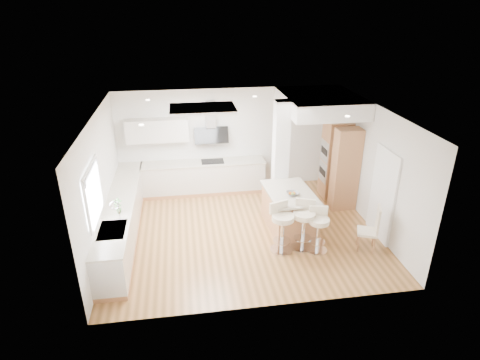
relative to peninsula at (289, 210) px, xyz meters
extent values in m
plane|color=#B07841|center=(-1.07, -0.03, -0.47)|extent=(6.00, 6.00, 0.00)
cube|color=white|center=(-1.07, -0.03, -0.47)|extent=(6.00, 5.00, 0.02)
cube|color=silver|center=(-1.07, 2.47, 0.93)|extent=(6.00, 0.04, 2.80)
cube|color=silver|center=(-4.07, -0.03, 0.93)|extent=(0.04, 5.00, 2.80)
cube|color=silver|center=(1.93, -0.03, 0.93)|extent=(0.04, 5.00, 2.80)
cube|color=white|center=(-1.87, 0.57, 2.31)|extent=(1.40, 0.95, 0.05)
cube|color=silver|center=(-1.87, 0.57, 2.29)|extent=(1.25, 0.80, 0.03)
cylinder|color=#F0E1CC|center=(-3.07, 1.47, 2.32)|extent=(0.10, 0.10, 0.02)
cylinder|color=#F0E1CC|center=(-3.07, -0.53, 2.32)|extent=(0.10, 0.10, 0.02)
cylinder|color=#F0E1CC|center=(-0.57, 1.47, 2.32)|extent=(0.10, 0.10, 0.02)
cylinder|color=#F0E1CC|center=(0.93, 0.97, 2.32)|extent=(0.10, 0.10, 0.02)
cylinder|color=#F0E1CC|center=(0.93, -0.53, 2.32)|extent=(0.10, 0.10, 0.02)
cube|color=white|center=(-4.03, -0.93, 1.18)|extent=(0.03, 1.15, 0.95)
cube|color=white|center=(-4.02, -0.93, 1.69)|extent=(0.04, 1.28, 0.06)
cube|color=white|center=(-4.02, -0.93, 0.68)|extent=(0.04, 1.28, 0.06)
cube|color=white|center=(-4.02, -1.54, 1.18)|extent=(0.04, 0.06, 0.95)
cube|color=white|center=(-4.02, -0.32, 1.18)|extent=(0.04, 0.06, 0.95)
cube|color=#B5B8BE|center=(-4.00, -0.93, 1.61)|extent=(0.03, 1.18, 0.14)
cube|color=#484038|center=(1.92, -0.63, 0.53)|extent=(0.02, 0.90, 2.00)
cube|color=white|center=(1.90, -0.63, 0.53)|extent=(0.05, 1.00, 2.10)
cube|color=tan|center=(-3.77, 0.22, -0.42)|extent=(0.60, 4.50, 0.10)
cube|color=beige|center=(-3.77, 0.22, 0.01)|extent=(0.60, 4.50, 0.76)
cube|color=beige|center=(-3.77, 0.22, 0.41)|extent=(0.63, 4.50, 0.04)
cube|color=#B1B1B6|center=(-3.77, -1.03, 0.42)|extent=(0.50, 0.75, 0.02)
cube|color=#B1B1B6|center=(-3.77, -1.21, 0.37)|extent=(0.40, 0.34, 0.10)
cube|color=#B1B1B6|center=(-3.77, -0.85, 0.37)|extent=(0.40, 0.34, 0.10)
cylinder|color=silver|center=(-3.65, -0.73, 0.61)|extent=(0.02, 0.02, 0.36)
torus|color=silver|center=(-3.72, -0.73, 0.79)|extent=(0.18, 0.02, 0.18)
imported|color=#549149|center=(-3.72, -0.38, 0.60)|extent=(0.17, 0.12, 0.33)
cube|color=tan|center=(-1.82, 2.17, -0.42)|extent=(3.30, 0.60, 0.10)
cube|color=beige|center=(-1.82, 2.17, 0.01)|extent=(3.30, 0.60, 0.76)
cube|color=beige|center=(-1.82, 2.17, 0.41)|extent=(3.33, 0.63, 0.04)
cube|color=black|center=(-1.57, 2.17, 0.44)|extent=(0.60, 0.40, 0.01)
cube|color=beige|center=(-2.97, 2.30, 1.33)|extent=(1.60, 0.34, 0.60)
cube|color=#B1B1B6|center=(-1.57, 2.37, 1.68)|extent=(0.25, 0.18, 0.70)
cube|color=black|center=(-1.57, 2.29, 1.13)|extent=(0.90, 0.26, 0.44)
cube|color=white|center=(-0.02, 0.92, 0.93)|extent=(0.35, 0.35, 2.80)
cube|color=white|center=(1.03, 1.37, 2.13)|extent=(1.78, 2.20, 0.40)
cube|color=tan|center=(1.61, 1.47, 0.58)|extent=(0.62, 0.62, 2.10)
cube|color=tan|center=(1.61, 0.77, 0.58)|extent=(0.62, 0.40, 2.10)
cube|color=#B1B1B6|center=(1.30, 1.47, 0.83)|extent=(0.02, 0.55, 0.55)
cube|color=#B1B1B6|center=(1.30, 1.47, 0.25)|extent=(0.02, 0.55, 0.55)
cube|color=black|center=(1.29, 1.47, 0.83)|extent=(0.01, 0.45, 0.18)
cube|color=black|center=(1.29, 1.47, 0.25)|extent=(0.01, 0.45, 0.18)
cube|color=tan|center=(0.00, 0.00, -0.03)|extent=(1.01, 1.49, 0.89)
cube|color=beige|center=(0.00, 0.00, 0.44)|extent=(1.10, 1.58, 0.04)
imported|color=gray|center=(0.01, -0.15, 0.49)|extent=(0.28, 0.28, 0.07)
sphere|color=orange|center=(0.05, -0.15, 0.49)|extent=(0.08, 0.08, 0.07)
sphere|color=orange|center=(-0.03, -0.14, 0.49)|extent=(0.08, 0.08, 0.07)
sphere|color=olive|center=(0.01, -0.19, 0.49)|extent=(0.08, 0.08, 0.07)
cylinder|color=silver|center=(-0.38, -0.90, -0.45)|extent=(0.62, 0.62, 0.03)
cylinder|color=silver|center=(-0.38, -0.90, -0.08)|extent=(0.10, 0.10, 0.72)
cylinder|color=silver|center=(-0.38, -0.90, -0.22)|extent=(0.48, 0.48, 0.02)
cylinder|color=#F0E2C3|center=(-0.38, -0.90, 0.33)|extent=(0.59, 0.59, 0.11)
cube|color=#F0E2C3|center=(-0.44, -0.73, 0.50)|extent=(0.42, 0.19, 0.24)
cylinder|color=silver|center=(0.08, -0.86, -0.45)|extent=(0.64, 0.64, 0.03)
cylinder|color=silver|center=(0.08, -0.86, -0.08)|extent=(0.10, 0.10, 0.72)
cylinder|color=silver|center=(0.08, -0.86, -0.22)|extent=(0.49, 0.49, 0.02)
cylinder|color=#F0E2C3|center=(0.08, -0.86, 0.33)|extent=(0.61, 0.61, 0.11)
cube|color=#F0E2C3|center=(0.15, -0.70, 0.50)|extent=(0.41, 0.21, 0.24)
cylinder|color=silver|center=(0.36, -1.02, -0.45)|extent=(0.52, 0.52, 0.03)
cylinder|color=silver|center=(0.36, -1.02, -0.11)|extent=(0.08, 0.08, 0.66)
cylinder|color=silver|center=(0.36, -1.02, -0.25)|extent=(0.40, 0.40, 0.02)
cylinder|color=#F0E2C3|center=(0.36, -1.02, 0.26)|extent=(0.49, 0.49, 0.10)
cube|color=#F0E2C3|center=(0.38, -0.86, 0.41)|extent=(0.39, 0.12, 0.22)
cube|color=#F0E2C3|center=(1.41, -1.10, -0.05)|extent=(0.52, 0.52, 0.05)
cube|color=#F0E2C3|center=(1.57, -1.17, 0.24)|extent=(0.18, 0.36, 0.64)
cylinder|color=tan|center=(1.20, -1.19, -0.27)|extent=(0.04, 0.04, 0.39)
cylinder|color=tan|center=(1.32, -0.89, -0.27)|extent=(0.04, 0.04, 0.39)
cylinder|color=tan|center=(1.50, -1.31, -0.27)|extent=(0.04, 0.04, 0.39)
cylinder|color=tan|center=(1.62, -1.02, -0.27)|extent=(0.04, 0.04, 0.39)
camera|label=1|loc=(-2.33, -7.88, 4.45)|focal=30.00mm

